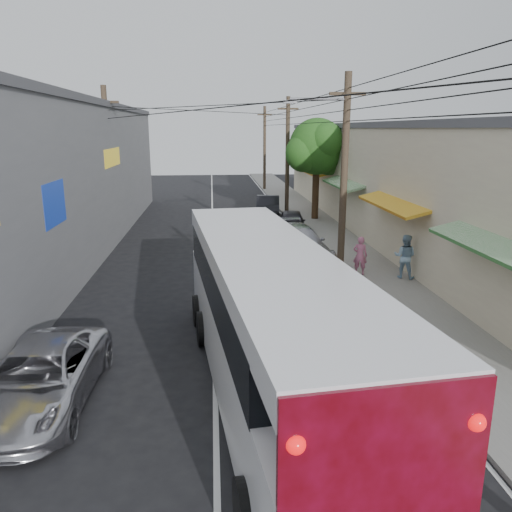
% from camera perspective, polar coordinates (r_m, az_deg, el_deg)
% --- Properties ---
extents(sidewalk, '(3.00, 80.00, 0.12)m').
position_cam_1_polar(sidewalk, '(27.75, 8.59, 2.00)').
color(sidewalk, slate).
rests_on(sidewalk, ground).
extents(building_right, '(7.09, 40.00, 6.25)m').
position_cam_1_polar(building_right, '(30.51, 16.24, 8.59)').
color(building_right, beige).
rests_on(building_right, ground).
extents(building_left, '(7.20, 36.00, 7.25)m').
position_cam_1_polar(building_left, '(25.89, -24.48, 8.06)').
color(building_left, slate).
rests_on(building_left, ground).
extents(utility_poles, '(11.80, 45.28, 8.00)m').
position_cam_1_polar(utility_poles, '(26.91, 1.63, 10.53)').
color(utility_poles, '#473828').
rests_on(utility_poles, ground).
extents(street_tree, '(4.40, 4.00, 6.60)m').
position_cam_1_polar(street_tree, '(33.10, 7.08, 12.10)').
color(street_tree, '#3F2B19').
rests_on(street_tree, ground).
extents(coach_bus, '(3.73, 12.01, 3.41)m').
position_cam_1_polar(coach_bus, '(11.30, 1.24, -7.27)').
color(coach_bus, white).
rests_on(coach_bus, ground).
extents(jeepney, '(2.36, 4.88, 1.34)m').
position_cam_1_polar(jeepney, '(12.13, -23.45, -12.62)').
color(jeepney, silver).
rests_on(jeepney, ground).
extents(parked_suv, '(3.03, 5.89, 1.63)m').
position_cam_1_polar(parked_suv, '(22.78, 4.64, 1.36)').
color(parked_suv, '#9E9FA6').
rests_on(parked_suv, ground).
extents(parked_car_mid, '(2.01, 3.97, 1.30)m').
position_cam_1_polar(parked_car_mid, '(29.15, 4.10, 3.90)').
color(parked_car_mid, '#27262C').
rests_on(parked_car_mid, ground).
extents(parked_car_far, '(2.05, 4.57, 1.46)m').
position_cam_1_polar(parked_car_far, '(34.26, 1.37, 5.64)').
color(parked_car_far, black).
rests_on(parked_car_far, ground).
extents(pedestrian_near, '(0.68, 0.57, 1.58)m').
position_cam_1_polar(pedestrian_near, '(20.75, 11.81, 0.06)').
color(pedestrian_near, '#C16689').
rests_on(pedestrian_near, sidewalk).
extents(pedestrian_far, '(1.08, 1.01, 1.76)m').
position_cam_1_polar(pedestrian_far, '(20.66, 16.65, -0.04)').
color(pedestrian_far, '#8AAEC9').
rests_on(pedestrian_far, sidewalk).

